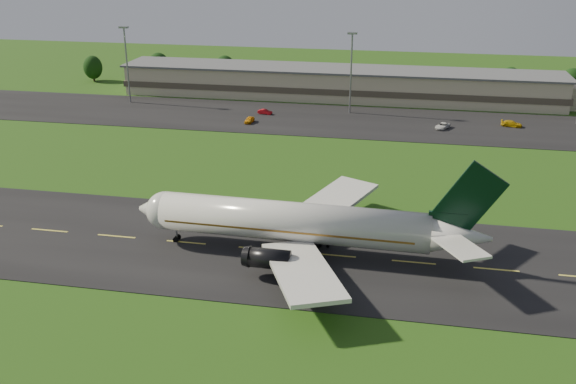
% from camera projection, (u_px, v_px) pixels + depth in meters
% --- Properties ---
extents(ground, '(360.00, 360.00, 0.00)m').
position_uv_depth(ground, '(259.00, 249.00, 92.50)').
color(ground, '#254A12').
rests_on(ground, ground).
extents(taxiway, '(220.00, 30.00, 0.10)m').
position_uv_depth(taxiway, '(259.00, 249.00, 92.48)').
color(taxiway, black).
rests_on(taxiway, ground).
extents(apron, '(260.00, 30.00, 0.10)m').
position_uv_depth(apron, '(326.00, 120.00, 158.20)').
color(apron, black).
rests_on(apron, ground).
extents(airliner, '(51.27, 42.17, 15.57)m').
position_uv_depth(airliner, '(299.00, 223.00, 89.75)').
color(airliner, silver).
rests_on(airliner, ground).
extents(terminal, '(145.00, 16.00, 8.40)m').
position_uv_depth(terminal, '(361.00, 85.00, 177.70)').
color(terminal, '#B7AB8C').
rests_on(terminal, ground).
extents(light_mast_west, '(2.40, 1.20, 20.35)m').
position_uv_depth(light_mast_west, '(126.00, 56.00, 170.49)').
color(light_mast_west, gray).
rests_on(light_mast_west, ground).
extents(light_mast_centre, '(2.40, 1.20, 20.35)m').
position_uv_depth(light_mast_centre, '(351.00, 63.00, 159.95)').
color(light_mast_centre, gray).
rests_on(light_mast_centre, ground).
extents(tree_line, '(199.97, 9.00, 10.40)m').
position_uv_depth(tree_line, '(483.00, 79.00, 180.40)').
color(tree_line, black).
rests_on(tree_line, ground).
extents(service_vehicle_a, '(1.94, 4.23, 1.40)m').
position_uv_depth(service_vehicle_a, '(249.00, 120.00, 155.44)').
color(service_vehicle_a, orange).
rests_on(service_vehicle_a, apron).
extents(service_vehicle_b, '(3.85, 1.89, 1.22)m').
position_uv_depth(service_vehicle_b, '(265.00, 112.00, 162.98)').
color(service_vehicle_b, '#A50B13').
rests_on(service_vehicle_b, apron).
extents(service_vehicle_c, '(4.05, 5.26, 1.33)m').
position_uv_depth(service_vehicle_c, '(443.00, 126.00, 150.59)').
color(service_vehicle_c, silver).
rests_on(service_vehicle_c, apron).
extents(service_vehicle_d, '(5.18, 2.89, 1.42)m').
position_uv_depth(service_vehicle_d, '(512.00, 124.00, 152.14)').
color(service_vehicle_d, gold).
rests_on(service_vehicle_d, apron).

